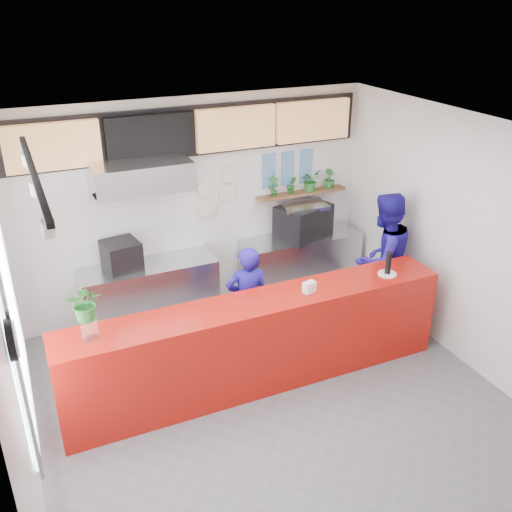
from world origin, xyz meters
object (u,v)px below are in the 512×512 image
object	(u,v)px
panini_oven	(121,256)
espresso_machine	(303,221)
pepper_mill	(388,263)
staff_right	(382,259)
service_counter	(259,343)
staff_center	(248,301)

from	to	relation	value
panini_oven	espresso_machine	distance (m)	2.66
panini_oven	espresso_machine	world-z (taller)	espresso_machine
pepper_mill	panini_oven	bearing A→B (deg)	146.53
staff_right	panini_oven	bearing A→B (deg)	-30.23
staff_right	pepper_mill	size ratio (longest dim) A/B	6.70
staff_right	pepper_mill	distance (m)	0.85
espresso_machine	pepper_mill	size ratio (longest dim) A/B	2.71
service_counter	staff_right	world-z (taller)	staff_right
staff_right	pepper_mill	bearing A→B (deg)	47.49
service_counter	staff_right	bearing A→B (deg)	16.11
service_counter	staff_right	distance (m)	2.21
panini_oven	staff_center	world-z (taller)	staff_center
staff_right	pepper_mill	world-z (taller)	staff_right
staff_center	staff_right	xyz separation A→B (m)	(1.96, -0.02, 0.20)
service_counter	panini_oven	size ratio (longest dim) A/B	10.33
service_counter	espresso_machine	size ratio (longest dim) A/B	5.99
espresso_machine	pepper_mill	bearing A→B (deg)	-105.54
panini_oven	staff_center	size ratio (longest dim) A/B	0.30
panini_oven	espresso_machine	size ratio (longest dim) A/B	0.58
panini_oven	staff_center	xyz separation A→B (m)	(1.27, -1.17, -0.36)
espresso_machine	pepper_mill	world-z (taller)	pepper_mill
espresso_machine	staff_right	size ratio (longest dim) A/B	0.40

